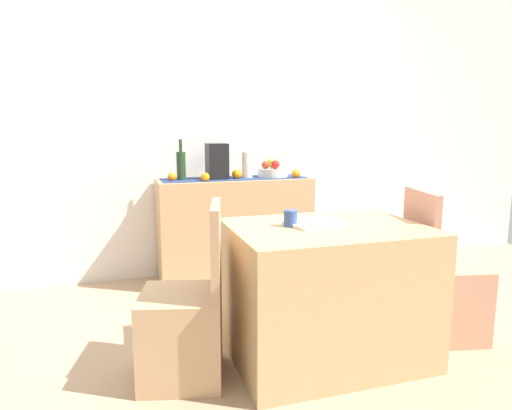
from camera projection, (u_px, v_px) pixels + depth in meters
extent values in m
cube|color=tan|center=(264.00, 324.00, 2.97)|extent=(6.40, 6.40, 0.02)
cube|color=silver|center=(221.00, 117.00, 3.85)|extent=(6.40, 0.06, 2.70)
cube|color=tan|center=(235.00, 229.00, 3.78)|extent=(1.25, 0.42, 0.85)
cube|color=navy|center=(235.00, 178.00, 3.70)|extent=(1.18, 0.32, 0.01)
cylinder|color=silver|center=(273.00, 173.00, 3.79)|extent=(0.26, 0.26, 0.07)
sphere|color=#85AF2C|center=(272.00, 163.00, 3.85)|extent=(0.08, 0.08, 0.08)
sphere|color=red|center=(275.00, 164.00, 3.74)|extent=(0.07, 0.07, 0.07)
sphere|color=#AA321B|center=(265.00, 165.00, 3.76)|extent=(0.06, 0.06, 0.06)
cylinder|color=#233C21|center=(181.00, 166.00, 3.56)|extent=(0.07, 0.07, 0.22)
cylinder|color=#233C21|center=(181.00, 146.00, 3.53)|extent=(0.03, 0.03, 0.10)
cube|color=black|center=(217.00, 161.00, 3.64)|extent=(0.16, 0.18, 0.29)
cylinder|color=silver|center=(247.00, 165.00, 3.72)|extent=(0.08, 0.08, 0.22)
sphere|color=orange|center=(237.00, 174.00, 3.67)|extent=(0.08, 0.08, 0.08)
sphere|color=orange|center=(296.00, 174.00, 3.74)|extent=(0.07, 0.07, 0.07)
sphere|color=orange|center=(205.00, 177.00, 3.50)|extent=(0.07, 0.07, 0.07)
sphere|color=orange|center=(172.00, 177.00, 3.52)|extent=(0.07, 0.07, 0.07)
cube|color=tan|center=(326.00, 292.00, 2.50)|extent=(1.03, 0.77, 0.74)
cube|color=white|center=(314.00, 223.00, 2.46)|extent=(0.32, 0.27, 0.02)
cylinder|color=#304B8C|center=(290.00, 218.00, 2.41)|extent=(0.07, 0.07, 0.09)
cube|color=tan|center=(182.00, 336.00, 2.29)|extent=(0.48, 0.48, 0.45)
cube|color=tan|center=(216.00, 249.00, 2.22)|extent=(0.14, 0.40, 0.45)
cube|color=tan|center=(444.00, 300.00, 2.75)|extent=(0.47, 0.47, 0.45)
cube|color=tan|center=(420.00, 229.00, 2.66)|extent=(0.12, 0.40, 0.45)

